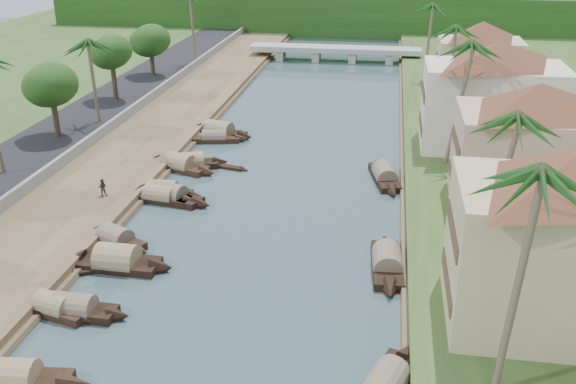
# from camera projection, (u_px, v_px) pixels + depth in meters

# --- Properties ---
(ground) EXTENTS (220.00, 220.00, 0.00)m
(ground) POSITION_uv_depth(u_px,v_px,m) (233.00, 291.00, 41.00)
(ground) COLOR #364C51
(ground) RESTS_ON ground
(left_bank) EXTENTS (10.00, 180.00, 0.80)m
(left_bank) POSITION_uv_depth(u_px,v_px,m) (119.00, 163.00, 61.29)
(left_bank) COLOR brown
(left_bank) RESTS_ON ground
(right_bank) EXTENTS (16.00, 180.00, 1.20)m
(right_bank) POSITION_uv_depth(u_px,v_px,m) (497.00, 182.00, 56.19)
(right_bank) COLOR #2E451B
(right_bank) RESTS_ON ground
(road) EXTENTS (8.00, 180.00, 1.40)m
(road) POSITION_uv_depth(u_px,v_px,m) (36.00, 155.00, 62.39)
(road) COLOR black
(road) RESTS_ON ground
(retaining_wall) EXTENTS (0.40, 180.00, 1.10)m
(retaining_wall) POSITION_uv_depth(u_px,v_px,m) (76.00, 151.00, 61.51)
(retaining_wall) COLOR gray
(retaining_wall) RESTS_ON left_bank
(treeline) EXTENTS (120.00, 14.00, 8.00)m
(treeline) POSITION_uv_depth(u_px,v_px,m) (347.00, 13.00, 130.17)
(treeline) COLOR #183D10
(treeline) RESTS_ON ground
(bridge) EXTENTS (28.00, 4.00, 2.40)m
(bridge) POSITION_uv_depth(u_px,v_px,m) (335.00, 51.00, 105.66)
(bridge) COLOR #9C9B92
(bridge) RESTS_ON ground
(building_near) EXTENTS (14.85, 14.85, 10.20)m
(building_near) POSITION_uv_depth(u_px,v_px,m) (569.00, 238.00, 33.94)
(building_near) COLOR #C9BA87
(building_near) RESTS_ON right_bank
(building_mid) EXTENTS (14.11, 14.11, 9.70)m
(building_mid) POSITION_uv_depth(u_px,v_px,m) (531.00, 145.00, 48.42)
(building_mid) COLOR tan
(building_mid) RESTS_ON right_bank
(building_far) EXTENTS (15.59, 15.59, 10.20)m
(building_far) POSITION_uv_depth(u_px,v_px,m) (493.00, 95.00, 61.17)
(building_far) COLOR silver
(building_far) RESTS_ON right_bank
(building_distant) EXTENTS (12.62, 12.62, 9.20)m
(building_distant) POSITION_uv_depth(u_px,v_px,m) (479.00, 59.00, 79.37)
(building_distant) COLOR #C9BA87
(building_distant) RESTS_ON right_bank
(sampan_2) EXTENTS (9.02, 2.74, 2.33)m
(sampan_2) POSITION_uv_depth(u_px,v_px,m) (7.00, 381.00, 32.43)
(sampan_2) COLOR black
(sampan_2) RESTS_ON ground
(sampan_3) EXTENTS (7.21, 1.82, 1.97)m
(sampan_3) POSITION_uv_depth(u_px,v_px,m) (75.00, 309.00, 38.37)
(sampan_3) COLOR black
(sampan_3) RESTS_ON ground
(sampan_4) EXTENTS (6.63, 2.93, 1.89)m
(sampan_4) POSITION_uv_depth(u_px,v_px,m) (54.00, 308.00, 38.52)
(sampan_4) COLOR black
(sampan_4) RESTS_ON ground
(sampan_5) EXTENTS (8.16, 2.41, 2.55)m
(sampan_5) POSITION_uv_depth(u_px,v_px,m) (117.00, 262.00, 43.59)
(sampan_5) COLOR black
(sampan_5) RESTS_ON ground
(sampan_6) EXTENTS (6.79, 4.43, 2.06)m
(sampan_6) POSITION_uv_depth(u_px,v_px,m) (116.00, 239.00, 46.65)
(sampan_6) COLOR black
(sampan_6) RESTS_ON ground
(sampan_7) EXTENTS (7.63, 2.70, 2.02)m
(sampan_7) POSITION_uv_depth(u_px,v_px,m) (160.00, 197.00, 53.74)
(sampan_7) COLOR black
(sampan_7) RESTS_ON ground
(sampan_8) EXTENTS (6.84, 1.90, 2.13)m
(sampan_8) POSITION_uv_depth(u_px,v_px,m) (163.00, 193.00, 54.59)
(sampan_8) COLOR black
(sampan_8) RESTS_ON ground
(sampan_9) EXTENTS (8.75, 4.46, 2.20)m
(sampan_9) POSITION_uv_depth(u_px,v_px,m) (169.00, 195.00, 54.05)
(sampan_9) COLOR black
(sampan_9) RESTS_ON ground
(sampan_10) EXTENTS (8.51, 4.50, 2.30)m
(sampan_10) POSITION_uv_depth(u_px,v_px,m) (179.00, 165.00, 60.60)
(sampan_10) COLOR black
(sampan_10) RESTS_ON ground
(sampan_11) EXTENTS (7.51, 4.07, 2.14)m
(sampan_11) POSITION_uv_depth(u_px,v_px,m) (190.00, 163.00, 61.04)
(sampan_11) COLOR black
(sampan_11) RESTS_ON ground
(sampan_12) EXTENTS (7.51, 2.74, 1.82)m
(sampan_12) POSITION_uv_depth(u_px,v_px,m) (214.00, 138.00, 68.03)
(sampan_12) COLOR black
(sampan_12) RESTS_ON ground
(sampan_13) EXTENTS (8.59, 4.32, 2.30)m
(sampan_13) POSITION_uv_depth(u_px,v_px,m) (219.00, 131.00, 70.17)
(sampan_13) COLOR black
(sampan_13) RESTS_ON ground
(sampan_15) EXTENTS (2.37, 8.70, 2.29)m
(sampan_15) POSITION_uv_depth(u_px,v_px,m) (387.00, 263.00, 43.46)
(sampan_15) COLOR black
(sampan_15) RESTS_ON ground
(sampan_16) EXTENTS (3.56, 9.05, 2.18)m
(sampan_16) POSITION_uv_depth(u_px,v_px,m) (385.00, 176.00, 58.10)
(sampan_16) COLOR black
(sampan_16) RESTS_ON ground
(canoe_1) EXTENTS (4.67, 3.06, 0.79)m
(canoe_1) POSITION_uv_depth(u_px,v_px,m) (97.00, 269.00, 43.29)
(canoe_1) COLOR black
(canoe_1) RESTS_ON ground
(canoe_2) EXTENTS (4.99, 1.89, 0.72)m
(canoe_2) POSITION_uv_depth(u_px,v_px,m) (225.00, 167.00, 61.06)
(canoe_2) COLOR black
(canoe_2) RESTS_ON ground
(palm_0) EXTENTS (3.20, 3.20, 12.90)m
(palm_0) POSITION_uv_depth(u_px,v_px,m) (531.00, 176.00, 26.18)
(palm_0) COLOR #72634C
(palm_0) RESTS_ON ground
(palm_1) EXTENTS (3.20, 3.20, 11.36)m
(palm_1) POSITION_uv_depth(u_px,v_px,m) (503.00, 119.00, 38.65)
(palm_1) COLOR #72634C
(palm_1) RESTS_ON ground
(palm_2) EXTENTS (3.20, 3.20, 12.45)m
(palm_2) POSITION_uv_depth(u_px,v_px,m) (461.00, 46.00, 54.85)
(palm_2) COLOR #72634C
(palm_2) RESTS_ON ground
(palm_3) EXTENTS (3.20, 3.20, 11.21)m
(palm_3) POSITION_uv_depth(u_px,v_px,m) (455.00, 29.00, 70.68)
(palm_3) COLOR #72634C
(palm_3) RESTS_ON ground
(palm_6) EXTENTS (3.20, 3.20, 10.28)m
(palm_6) POSITION_uv_depth(u_px,v_px,m) (89.00, 43.00, 66.73)
(palm_6) COLOR #72634C
(palm_6) RESTS_ON ground
(palm_7) EXTENTS (3.20, 3.20, 11.58)m
(palm_7) POSITION_uv_depth(u_px,v_px,m) (430.00, 7.00, 85.67)
(palm_7) COLOR #72634C
(palm_7) RESTS_ON ground
(tree_3) EXTENTS (5.05, 5.05, 7.38)m
(tree_3) POSITION_uv_depth(u_px,v_px,m) (51.00, 86.00, 63.48)
(tree_3) COLOR #453627
(tree_3) RESTS_ON ground
(tree_4) EXTENTS (4.64, 4.64, 7.64)m
(tree_4) POSITION_uv_depth(u_px,v_px,m) (111.00, 53.00, 76.77)
(tree_4) COLOR #453627
(tree_4) RESTS_ON ground
(tree_5) EXTENTS (5.10, 5.10, 6.90)m
(tree_5) POSITION_uv_depth(u_px,v_px,m) (151.00, 41.00, 89.11)
(tree_5) COLOR #453627
(tree_5) RESTS_ON ground
(tree_6) EXTENTS (4.59, 4.59, 7.57)m
(tree_6) POSITION_uv_depth(u_px,v_px,m) (543.00, 86.00, 62.65)
(tree_6) COLOR #453627
(tree_6) RESTS_ON ground
(person_far) EXTENTS (0.85, 0.75, 1.46)m
(person_far) POSITION_uv_depth(u_px,v_px,m) (102.00, 187.00, 52.75)
(person_far) COLOR #2F2D21
(person_far) RESTS_ON left_bank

